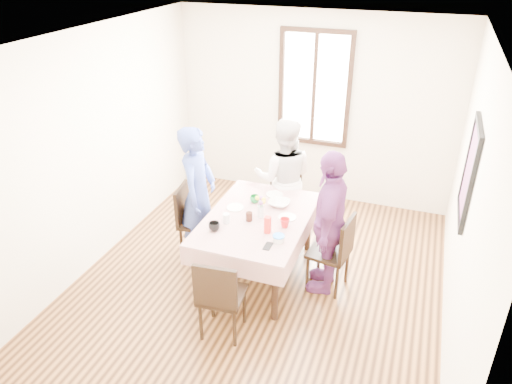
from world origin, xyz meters
TOP-DOWN VIEW (x-y plane):
  - ground at (0.00, 0.00)m, footprint 4.50×4.50m
  - back_wall at (0.00, 2.25)m, footprint 4.00×0.00m
  - right_wall at (2.00, 0.00)m, footprint 0.00×4.50m
  - window_frame at (0.00, 2.23)m, footprint 1.02×0.06m
  - window_pane at (0.00, 2.24)m, footprint 0.90×0.02m
  - art_poster at (1.98, 0.30)m, footprint 0.04×0.76m
  - dining_table at (-0.07, 0.09)m, footprint 0.98×1.47m
  - tablecloth at (-0.07, 0.09)m, footprint 1.10×1.59m
  - chair_left at (-0.89, 0.22)m, footprint 0.48×0.48m
  - chair_right at (0.74, 0.13)m, footprint 0.48×0.48m
  - chair_far at (-0.07, 1.10)m, footprint 0.48×0.48m
  - chair_near at (-0.07, -0.93)m, footprint 0.46×0.46m
  - person_left at (-0.87, 0.22)m, footprint 0.45×0.64m
  - person_far at (-0.07, 1.08)m, footprint 0.89×0.76m
  - person_right at (0.72, 0.13)m, footprint 0.45×0.99m
  - mug_black at (-0.41, -0.33)m, footprint 0.14×0.14m
  - mug_flag at (0.27, -0.01)m, footprint 0.13×0.13m
  - mug_green at (-0.22, 0.39)m, footprint 0.14×0.14m
  - serving_bowl at (0.08, 0.42)m, footprint 0.25×0.25m
  - juice_carton at (0.13, -0.18)m, footprint 0.06×0.06m
  - butter_tub at (0.29, -0.30)m, footprint 0.12×0.12m
  - jam_jar at (-0.13, -0.02)m, footprint 0.07×0.07m
  - drinking_glass at (-0.35, -0.14)m, footprint 0.08×0.08m
  - smartphone at (0.22, -0.43)m, footprint 0.07×0.14m
  - flower_vase at (-0.04, 0.10)m, footprint 0.07×0.07m
  - plate_left at (-0.38, 0.19)m, footprint 0.20×0.20m
  - plate_right at (0.24, 0.18)m, footprint 0.20×0.20m
  - plate_far at (-0.06, 0.65)m, footprint 0.20×0.20m
  - butter_lid at (0.29, -0.30)m, footprint 0.12×0.12m
  - flower_bunch at (-0.04, 0.10)m, footprint 0.09×0.09m

SIDE VIEW (x-z plane):
  - ground at x=0.00m, z-range 0.00..0.00m
  - dining_table at x=-0.07m, z-range 0.00..0.75m
  - chair_left at x=-0.89m, z-range 0.00..0.91m
  - chair_right at x=0.74m, z-range 0.00..0.91m
  - chair_far at x=-0.07m, z-range 0.00..0.91m
  - chair_near at x=-0.07m, z-range 0.00..0.91m
  - tablecloth at x=-0.07m, z-range 0.75..0.76m
  - smartphone at x=0.22m, z-range 0.76..0.77m
  - plate_left at x=-0.38m, z-range 0.76..0.77m
  - plate_right at x=0.24m, z-range 0.76..0.77m
  - plate_far at x=-0.06m, z-range 0.76..0.77m
  - butter_tub at x=0.29m, z-range 0.76..0.82m
  - serving_bowl at x=0.08m, z-range 0.76..0.82m
  - person_far at x=-0.07m, z-range 0.00..1.59m
  - mug_green at x=-0.22m, z-range 0.76..0.85m
  - mug_black at x=-0.41m, z-range 0.76..0.86m
  - mug_flag at x=0.27m, z-range 0.76..0.86m
  - jam_jar at x=-0.13m, z-range 0.76..0.86m
  - drinking_glass at x=-0.35m, z-range 0.76..0.87m
  - person_right at x=0.72m, z-range 0.00..1.65m
  - butter_lid at x=0.29m, z-range 0.82..0.83m
  - flower_vase at x=-0.04m, z-range 0.76..0.90m
  - person_left at x=-0.87m, z-range 0.00..1.67m
  - juice_carton at x=0.13m, z-range 0.76..0.95m
  - flower_bunch at x=-0.04m, z-range 0.90..1.00m
  - back_wall at x=0.00m, z-range -0.65..3.35m
  - right_wall at x=2.00m, z-range -0.90..3.60m
  - art_poster at x=1.98m, z-range 1.07..2.03m
  - window_frame at x=0.00m, z-range 0.84..2.46m
  - window_pane at x=0.00m, z-range 0.90..2.40m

